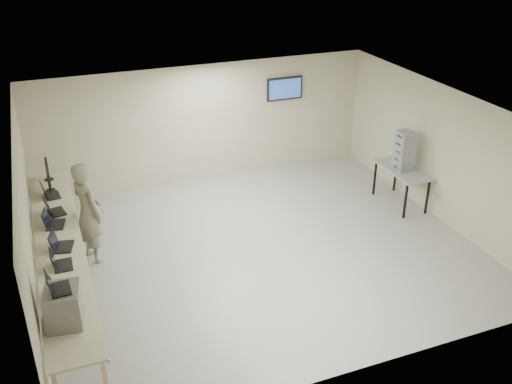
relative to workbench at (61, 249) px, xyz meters
name	(u,v)px	position (x,y,z in m)	size (l,w,h in m)	color
room	(260,182)	(3.62, 0.06, 0.58)	(8.01, 7.01, 2.81)	silver
workbench	(61,249)	(0.00, 0.00, 0.00)	(0.76, 6.00, 0.90)	beige
equipment_box	(64,306)	(-0.06, -2.08, 0.35)	(0.46, 0.52, 0.54)	gray
laptop_on_box	(55,286)	(-0.12, -2.08, 0.69)	(0.30, 0.36, 0.27)	black
laptop_0	(62,291)	(-0.07, -1.43, 0.15)	(0.43, 0.46, 0.31)	black
laptop_1	(59,263)	(-0.05, -0.65, 0.15)	(0.32, 0.39, 0.30)	black
laptop_2	(59,244)	(0.00, -0.09, 0.15)	(0.41, 0.46, 0.31)	black
laptop_3	(52,222)	(-0.07, 0.72, 0.15)	(0.40, 0.45, 0.31)	black
laptop_4	(53,210)	(-0.03, 1.20, 0.15)	(0.39, 0.44, 0.30)	black
laptop_5	(49,193)	(-0.06, 1.93, 0.15)	(0.35, 0.41, 0.30)	black
monitor_near	(49,179)	(-0.01, 2.21, 0.33)	(0.19, 0.44, 0.43)	black
monitor_far	(47,168)	(-0.01, 2.75, 0.33)	(0.19, 0.43, 0.43)	black
soldier	(88,212)	(0.57, 0.86, 0.15)	(0.71, 0.47, 1.96)	gray
side_table	(402,172)	(7.19, 0.65, -0.06)	(0.65, 1.40, 0.84)	#969696
storage_bins	(404,151)	(7.17, 0.65, 0.45)	(0.33, 0.37, 0.87)	#919AA4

